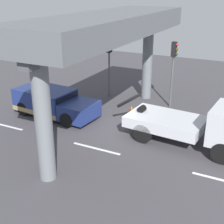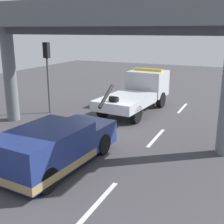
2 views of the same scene
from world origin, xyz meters
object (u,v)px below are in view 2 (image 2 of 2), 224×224
tow_truck_white (139,91)px  traffic_light_far (47,62)px  traffic_cone_orange (71,120)px  towed_van_green (54,147)px

tow_truck_white → traffic_light_far: 5.88m
traffic_light_far → traffic_cone_orange: size_ratio=6.71×
tow_truck_white → towed_van_green: size_ratio=1.37×
tow_truck_white → traffic_light_far: traffic_light_far is taller
traffic_cone_orange → tow_truck_white: bearing=-24.3°
tow_truck_white → towed_van_green: tow_truck_white is taller
tow_truck_white → towed_van_green: bearing=179.6°
traffic_cone_orange → towed_van_green: bearing=-154.7°
traffic_light_far → tow_truck_white: bearing=-57.2°
towed_van_green → tow_truck_white: bearing=-0.4°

